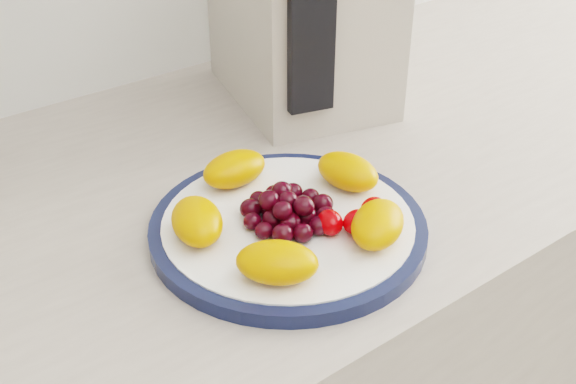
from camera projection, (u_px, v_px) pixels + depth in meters
plate_rim at (288, 228)px, 0.72m from camera, size 0.28×0.28×0.01m
plate_face at (288, 227)px, 0.72m from camera, size 0.25×0.25×0.02m
appliance_panel at (311, 13)px, 0.80m from camera, size 0.06×0.03×0.23m
fruit_plate at (293, 209)px, 0.70m from camera, size 0.24×0.23×0.03m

